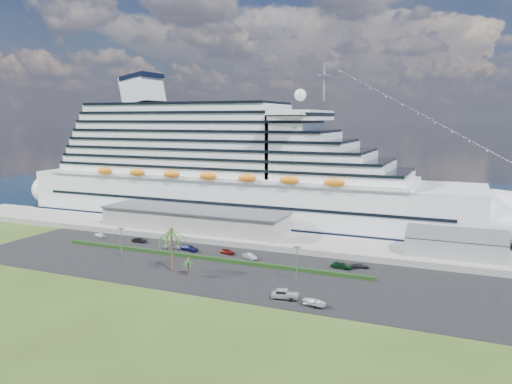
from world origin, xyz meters
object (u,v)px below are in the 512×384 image
at_px(cruise_ship, 236,175).
at_px(pickup_truck, 285,294).
at_px(boat_trailer, 314,302).
at_px(parked_car_3, 190,248).

relative_size(cruise_ship, pickup_truck, 33.21).
relative_size(pickup_truck, boat_trailer, 1.01).
bearing_deg(pickup_truck, boat_trailer, -13.63).
bearing_deg(parked_car_3, pickup_truck, -112.05).
bearing_deg(cruise_ship, parked_car_3, -82.08).
bearing_deg(boat_trailer, pickup_truck, 166.37).
bearing_deg(cruise_ship, boat_trailer, -54.22).
relative_size(cruise_ship, parked_car_3, 35.25).
height_order(parked_car_3, boat_trailer, boat_trailer).
xyz_separation_m(pickup_truck, boat_trailer, (6.75, -1.64, -0.01)).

